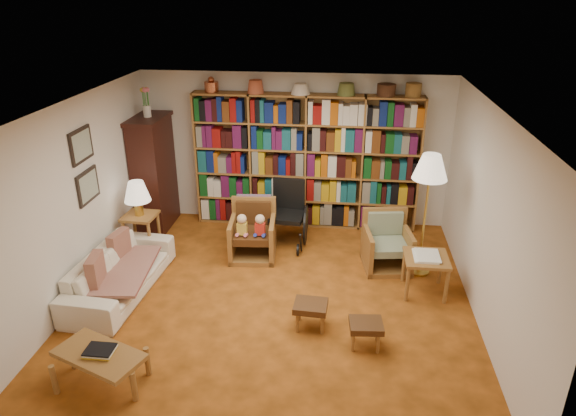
# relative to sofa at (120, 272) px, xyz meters

# --- Properties ---
(floor) EXTENTS (5.00, 5.00, 0.00)m
(floor) POSITION_rel_sofa_xyz_m (2.05, 0.03, -0.28)
(floor) COLOR #BB5E1C
(floor) RESTS_ON ground
(ceiling) EXTENTS (5.00, 5.00, 0.00)m
(ceiling) POSITION_rel_sofa_xyz_m (2.05, 0.03, 2.22)
(ceiling) COLOR white
(ceiling) RESTS_ON wall_back
(wall_back) EXTENTS (5.00, 0.00, 5.00)m
(wall_back) POSITION_rel_sofa_xyz_m (2.05, 2.53, 0.97)
(wall_back) COLOR silver
(wall_back) RESTS_ON floor
(wall_front) EXTENTS (5.00, 0.00, 5.00)m
(wall_front) POSITION_rel_sofa_xyz_m (2.05, -2.47, 0.97)
(wall_front) COLOR silver
(wall_front) RESTS_ON floor
(wall_left) EXTENTS (0.00, 5.00, 5.00)m
(wall_left) POSITION_rel_sofa_xyz_m (-0.45, 0.03, 0.97)
(wall_left) COLOR silver
(wall_left) RESTS_ON floor
(wall_right) EXTENTS (0.00, 5.00, 5.00)m
(wall_right) POSITION_rel_sofa_xyz_m (4.55, 0.03, 0.97)
(wall_right) COLOR silver
(wall_right) RESTS_ON floor
(bookshelf) EXTENTS (3.60, 0.30, 2.42)m
(bookshelf) POSITION_rel_sofa_xyz_m (2.25, 2.36, 0.89)
(bookshelf) COLOR olive
(bookshelf) RESTS_ON floor
(curio_cabinet) EXTENTS (0.50, 0.95, 2.40)m
(curio_cabinet) POSITION_rel_sofa_xyz_m (-0.20, 2.03, 0.67)
(curio_cabinet) COLOR black
(curio_cabinet) RESTS_ON floor
(framed_pictures) EXTENTS (0.03, 0.52, 0.97)m
(framed_pictures) POSITION_rel_sofa_xyz_m (-0.43, 0.33, 1.34)
(framed_pictures) COLOR black
(framed_pictures) RESTS_ON wall_left
(sofa) EXTENTS (1.97, 0.87, 0.56)m
(sofa) POSITION_rel_sofa_xyz_m (0.00, 0.00, 0.00)
(sofa) COLOR white
(sofa) RESTS_ON floor
(sofa_throw) EXTENTS (0.82, 1.35, 0.04)m
(sofa_throw) POSITION_rel_sofa_xyz_m (0.05, 0.00, 0.02)
(sofa_throw) COLOR #CAB594
(sofa_throw) RESTS_ON sofa
(cushion_left) EXTENTS (0.18, 0.39, 0.38)m
(cushion_left) POSITION_rel_sofa_xyz_m (-0.13, 0.35, 0.17)
(cushion_left) COLOR maroon
(cushion_left) RESTS_ON sofa
(cushion_right) EXTENTS (0.19, 0.41, 0.40)m
(cushion_right) POSITION_rel_sofa_xyz_m (-0.13, -0.35, 0.17)
(cushion_right) COLOR maroon
(cushion_right) RESTS_ON sofa
(side_table_lamp) EXTENTS (0.48, 0.48, 0.63)m
(side_table_lamp) POSITION_rel_sofa_xyz_m (-0.10, 1.06, 0.20)
(side_table_lamp) COLOR olive
(side_table_lamp) RESTS_ON floor
(table_lamp) EXTENTS (0.38, 0.38, 0.52)m
(table_lamp) POSITION_rel_sofa_xyz_m (-0.10, 1.06, 0.70)
(table_lamp) COLOR gold
(table_lamp) RESTS_ON side_table_lamp
(armchair_leather) EXTENTS (0.72, 0.76, 0.85)m
(armchair_leather) POSITION_rel_sofa_xyz_m (1.57, 1.23, 0.07)
(armchair_leather) COLOR olive
(armchair_leather) RESTS_ON floor
(armchair_sage) EXTENTS (0.74, 0.76, 0.80)m
(armchair_sage) POSITION_rel_sofa_xyz_m (3.53, 1.12, 0.03)
(armchair_sage) COLOR olive
(armchair_sage) RESTS_ON floor
(wheelchair) EXTENTS (0.58, 0.82, 1.02)m
(wheelchair) POSITION_rel_sofa_xyz_m (2.04, 1.65, 0.18)
(wheelchair) COLOR black
(wheelchair) RESTS_ON floor
(floor_lamp) EXTENTS (0.46, 0.46, 1.75)m
(floor_lamp) POSITION_rel_sofa_xyz_m (3.99, 0.95, 1.22)
(floor_lamp) COLOR gold
(floor_lamp) RESTS_ON floor
(side_table_papers) EXTENTS (0.56, 0.56, 0.55)m
(side_table_papers) POSITION_rel_sofa_xyz_m (3.98, 0.43, 0.17)
(side_table_papers) COLOR olive
(side_table_papers) RESTS_ON floor
(footstool_a) EXTENTS (0.41, 0.35, 0.33)m
(footstool_a) POSITION_rel_sofa_xyz_m (2.55, -0.50, -0.01)
(footstool_a) COLOR #442812
(footstool_a) RESTS_ON floor
(footstool_b) EXTENTS (0.39, 0.34, 0.31)m
(footstool_b) POSITION_rel_sofa_xyz_m (3.19, -0.77, -0.03)
(footstool_b) COLOR #442812
(footstool_b) RESTS_ON floor
(coffee_table) EXTENTS (1.01, 0.76, 0.44)m
(coffee_table) POSITION_rel_sofa_xyz_m (0.52, -1.68, 0.05)
(coffee_table) COLOR olive
(coffee_table) RESTS_ON floor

